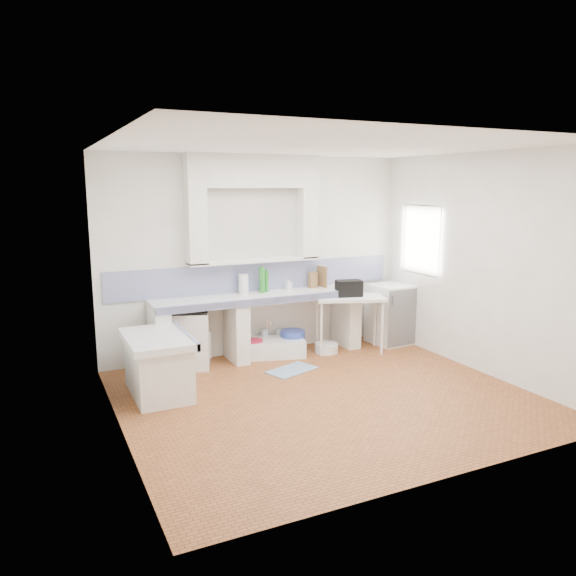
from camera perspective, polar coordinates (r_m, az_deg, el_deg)
name	(u,v)px	position (r m, az deg, el deg)	size (l,w,h in m)	color
floor	(325,397)	(6.46, 3.88, -11.12)	(4.50, 4.50, 0.00)	#9D562A
ceiling	(329,145)	(6.02, 4.21, 14.49)	(4.50, 4.50, 0.00)	white
wall_back	(258,256)	(7.87, -3.13, 3.34)	(4.50, 4.50, 0.00)	white
wall_front	(453,313)	(4.49, 16.67, -2.51)	(4.50, 4.50, 0.00)	white
wall_left	(115,293)	(5.37, -17.39, -0.47)	(4.50, 4.50, 0.00)	white
wall_right	(481,264)	(7.44, 19.32, 2.36)	(4.50, 4.50, 0.00)	white
alcove_mass	(254,171)	(7.66, -3.56, 11.95)	(1.90, 0.25, 0.45)	white
window_frame	(431,240)	(8.42, 14.53, 4.86)	(0.35, 0.86, 1.06)	#3A1F12
lace_valance	(424,214)	(8.30, 13.87, 7.44)	(0.01, 0.84, 0.24)	white
counter_slab	(260,297)	(7.65, -2.93, -0.97)	(3.00, 0.60, 0.08)	white
counter_lip	(268,301)	(7.40, -2.10, -1.36)	(3.00, 0.04, 0.10)	navy
counter_pier_left	(160,341)	(7.35, -13.07, -5.31)	(0.20, 0.55, 0.82)	white
counter_pier_mid	(237,332)	(7.63, -5.33, -4.50)	(0.20, 0.55, 0.82)	white
counter_pier_right	(346,319)	(8.37, 6.01, -3.17)	(0.20, 0.55, 0.82)	white
peninsula_top	(157,339)	(6.49, -13.36, -5.14)	(0.70, 1.10, 0.08)	white
peninsula_base	(158,368)	(6.59, -13.23, -8.07)	(0.60, 1.00, 0.62)	white
peninsula_lip	(185,336)	(6.56, -10.53, -4.86)	(0.04, 1.10, 0.10)	navy
backsplash	(258,277)	(7.90, -3.06, 1.17)	(4.27, 0.03, 0.40)	navy
stove	(189,339)	(7.46, -10.18, -5.22)	(0.53, 0.52, 0.76)	white
sink	(272,348)	(7.89, -1.63, -6.25)	(0.89, 0.48, 0.21)	white
side_table	(349,324)	(8.10, 6.31, -3.67)	(0.97, 0.54, 0.04)	white
fridge	(391,314)	(8.59, 10.58, -2.64)	(0.59, 0.59, 0.91)	white
bucket_red	(253,349)	(7.78, -3.61, -6.31)	(0.28, 0.28, 0.26)	red
bucket_orange	(286,348)	(7.87, -0.19, -6.18)	(0.26, 0.26, 0.24)	orange
bucket_blue	(293,342)	(8.00, 0.48, -5.56)	(0.35, 0.35, 0.33)	#3049B5
basin_white	(326,348)	(8.07, 3.98, -6.18)	(0.34, 0.34, 0.13)	white
water_bottle_a	(264,342)	(7.99, -2.44, -5.54)	(0.09, 0.09, 0.34)	silver
water_bottle_b	(280,340)	(8.09, -0.87, -5.40)	(0.09, 0.09, 0.33)	silver
black_bag	(349,288)	(7.99, 6.29, -0.02)	(0.37, 0.21, 0.23)	black
green_bottle_a	(262,280)	(7.74, -2.69, 0.84)	(0.08, 0.08, 0.36)	#237D25
green_bottle_b	(266,281)	(7.81, -2.25, 0.71)	(0.07, 0.07, 0.30)	#237D25
knife_block	(313,280)	(8.13, 2.56, 0.83)	(0.11, 0.09, 0.23)	olive
cutting_board	(322,277)	(8.20, 3.53, 1.19)	(0.02, 0.23, 0.31)	olive
paper_towel	(243,284)	(7.69, -4.62, 0.42)	(0.14, 0.14, 0.27)	white
soap_bottle	(288,284)	(7.96, 0.04, 0.43)	(0.08, 0.08, 0.17)	white
rug	(292,370)	(7.31, 0.39, -8.45)	(0.65, 0.37, 0.01)	#295C8D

